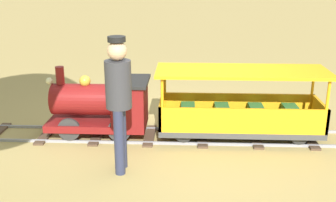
{
  "coord_description": "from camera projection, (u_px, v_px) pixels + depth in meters",
  "views": [
    {
      "loc": [
        -5.45,
        -0.12,
        2.32
      ],
      "look_at": [
        0.0,
        0.12,
        0.55
      ],
      "focal_mm": 43.67,
      "sensor_mm": 36.0,
      "label": 1
    }
  ],
  "objects": [
    {
      "name": "locomotive",
      "position": [
        104.0,
        105.0,
        5.8
      ],
      "size": [
        0.72,
        1.45,
        0.99
      ],
      "color": "maroon",
      "rests_on": "ground_plane"
    },
    {
      "name": "conductor_person",
      "position": [
        119.0,
        95.0,
        4.65
      ],
      "size": [
        0.3,
        0.3,
        1.62
      ],
      "color": "#282D47",
      "rests_on": "ground_plane"
    },
    {
      "name": "ground_plane",
      "position": [
        177.0,
        137.0,
        5.9
      ],
      "size": [
        60.0,
        60.0,
        0.0
      ],
      "primitive_type": "plane",
      "color": "#A38C51"
    },
    {
      "name": "track",
      "position": [
        176.0,
        136.0,
        5.9
      ],
      "size": [
        0.76,
        6.05,
        0.04
      ],
      "color": "gray",
      "rests_on": "ground_plane"
    },
    {
      "name": "passenger_car",
      "position": [
        240.0,
        111.0,
        5.73
      ],
      "size": [
        0.82,
        2.35,
        0.97
      ],
      "color": "#3F3F3F",
      "rests_on": "ground_plane"
    }
  ]
}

